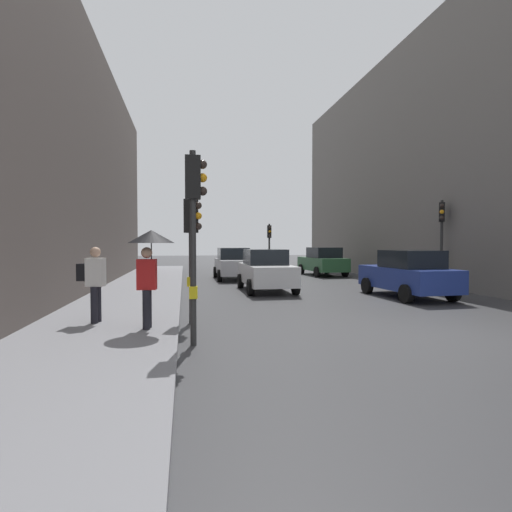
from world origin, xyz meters
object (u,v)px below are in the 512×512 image
traffic_light_near_right (192,235)px  car_green_estate (323,261)px  traffic_light_far_median (269,239)px  car_blue_van (408,274)px  traffic_light_near_left (194,212)px  car_silver_hatchback (233,264)px  car_white_compact (266,270)px  pedestrian_with_umbrella (150,251)px  traffic_light_mid_street (442,228)px  pedestrian_with_black_backpack (94,280)px

traffic_light_near_right → car_green_estate: traffic_light_near_right is taller
traffic_light_far_median → car_blue_van: traffic_light_far_median is taller
traffic_light_far_median → car_green_estate: size_ratio=0.77×
traffic_light_near_right → car_green_estate: (8.36, 14.06, -1.34)m
traffic_light_near_right → car_blue_van: traffic_light_near_right is taller
traffic_light_near_left → car_silver_hatchback: bearing=80.2°
traffic_light_near_left → car_white_compact: bearing=69.9°
pedestrian_with_umbrella → car_silver_hatchback: bearing=75.8°
traffic_light_far_median → traffic_light_mid_street: bearing=-63.1°
car_silver_hatchback → car_green_estate: same height
traffic_light_near_left → traffic_light_mid_street: size_ratio=0.98×
car_silver_hatchback → pedestrian_with_black_backpack: bearing=-110.7°
traffic_light_mid_street → car_silver_hatchback: 10.79m
car_silver_hatchback → car_white_compact: 5.90m
traffic_light_mid_street → car_green_estate: size_ratio=0.90×
traffic_light_mid_street → car_blue_van: traffic_light_mid_street is taller
traffic_light_mid_street → car_white_compact: 7.90m
pedestrian_with_black_backpack → traffic_light_far_median: bearing=65.3°
traffic_light_near_left → pedestrian_with_umbrella: size_ratio=1.78×
traffic_light_near_right → car_green_estate: 16.41m
car_blue_van → traffic_light_far_median: bearing=101.1°
traffic_light_far_median → pedestrian_with_umbrella: (-6.36, -17.68, -0.45)m
pedestrian_with_black_backpack → traffic_light_near_right: bearing=8.2°
pedestrian_with_black_backpack → traffic_light_mid_street: bearing=24.8°
traffic_light_mid_street → car_silver_hatchback: traffic_light_mid_street is taller
car_blue_van → traffic_light_near_right: bearing=-156.2°
car_green_estate → pedestrian_with_umbrella: 17.92m
car_silver_hatchback → car_white_compact: (0.68, -5.86, 0.00)m
traffic_light_near_left → car_green_estate: 18.41m
car_white_compact → car_blue_van: bearing=-31.9°
car_silver_hatchback → traffic_light_far_median: bearing=54.5°
car_silver_hatchback → car_green_estate: bearing=16.3°
car_white_compact → car_green_estate: size_ratio=0.98×
car_white_compact → pedestrian_with_umbrella: (-4.12, -7.73, 0.96)m
traffic_light_near_right → pedestrian_with_umbrella: traffic_light_near_right is taller
traffic_light_near_right → traffic_light_mid_street: bearing=27.9°
car_white_compact → pedestrian_with_umbrella: bearing=-118.1°
car_blue_van → traffic_light_mid_street: bearing=37.6°
car_blue_van → car_green_estate: bearing=87.9°
car_white_compact → pedestrian_with_umbrella: pedestrian_with_umbrella is taller
traffic_light_mid_street → traffic_light_far_median: bearing=116.9°
traffic_light_near_left → car_blue_van: size_ratio=0.89×
car_silver_hatchback → pedestrian_with_black_backpack: (-4.80, -12.67, 0.29)m
traffic_light_near_right → car_silver_hatchback: 12.67m
car_blue_van → pedestrian_with_umbrella: (-8.89, -4.76, 0.96)m
pedestrian_with_umbrella → car_white_compact: bearing=61.9°
traffic_light_near_right → car_silver_hatchback: bearing=78.5°
car_blue_van → car_green_estate: (0.39, 10.54, 0.00)m
traffic_light_near_left → car_green_estate: traffic_light_near_left is taller
traffic_light_far_median → pedestrian_with_black_backpack: traffic_light_far_median is taller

